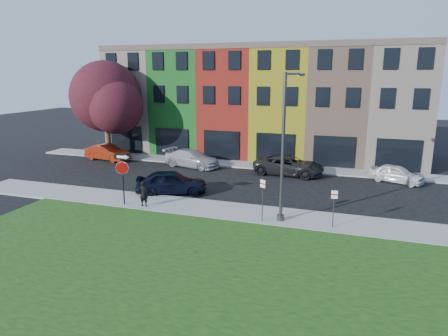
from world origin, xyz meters
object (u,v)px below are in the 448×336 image
(stop_sign, at_px, (122,169))
(street_lamp, at_px, (284,148))
(man, at_px, (144,194))
(sedan_near, at_px, (171,182))

(stop_sign, height_order, street_lamp, street_lamp)
(man, bearing_deg, sedan_near, -94.24)
(man, distance_m, street_lamp, 8.88)
(man, height_order, street_lamp, street_lamp)
(stop_sign, relative_size, man, 1.99)
(stop_sign, height_order, sedan_near, stop_sign)
(stop_sign, bearing_deg, sedan_near, 67.44)
(sedan_near, distance_m, street_lamp, 9.08)
(stop_sign, xyz_separation_m, street_lamp, (9.59, 0.57, 1.74))
(street_lamp, bearing_deg, sedan_near, 174.50)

